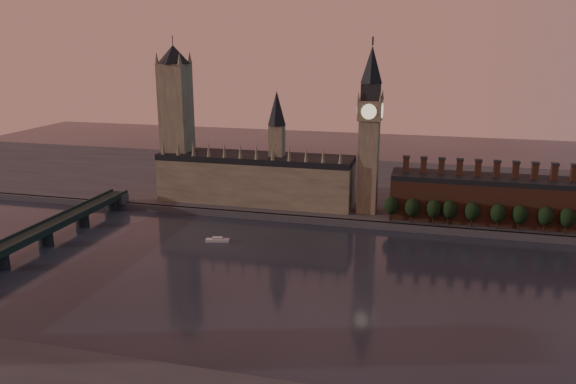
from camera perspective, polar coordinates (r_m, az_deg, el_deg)
name	(u,v)px	position (r m, az deg, el deg)	size (l,w,h in m)	color
ground	(316,287)	(259.70, 2.87, -9.60)	(900.00, 900.00, 0.00)	black
north_bank	(363,187)	(425.64, 7.67, 0.46)	(900.00, 182.00, 4.00)	#4C4C51
palace_of_westminster	(256,176)	(373.78, -3.25, 1.63)	(130.00, 30.30, 74.00)	gray
victoria_tower	(176,117)	(387.34, -11.27, 7.48)	(24.00, 24.00, 108.00)	gray
big_ben	(369,129)	(347.26, 8.28, 6.39)	(15.00, 15.00, 107.00)	gray
chimney_block	(484,198)	(354.97, 19.33, -0.57)	(110.00, 25.00, 37.00)	brown
embankment_tree_0	(391,206)	(340.44, 10.45, -1.37)	(8.60, 8.60, 14.88)	black
embankment_tree_1	(412,207)	(339.25, 12.50, -1.53)	(8.60, 8.60, 14.88)	black
embankment_tree_2	(434,209)	(339.55, 14.58, -1.65)	(8.60, 8.60, 14.88)	black
embankment_tree_3	(449,210)	(340.10, 16.05, -1.73)	(8.60, 8.60, 14.88)	black
embankment_tree_4	(472,211)	(340.74, 18.20, -1.87)	(8.60, 8.60, 14.88)	black
embankment_tree_5	(498,213)	(341.93, 20.55, -2.02)	(8.60, 8.60, 14.88)	black
embankment_tree_6	(520,214)	(343.85, 22.48, -2.12)	(8.60, 8.60, 14.88)	black
embankment_tree_7	(545,216)	(346.37, 24.69, -2.24)	(8.60, 8.60, 14.88)	black
embankment_tree_8	(567,218)	(348.69, 26.47, -2.34)	(8.60, 8.60, 14.88)	black
westminster_bridge	(20,244)	(320.77, -25.59, -4.80)	(14.00, 200.00, 11.55)	#1C2C27
river_boat	(217,240)	(316.95, -7.18, -4.85)	(13.59, 6.42, 2.62)	silver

